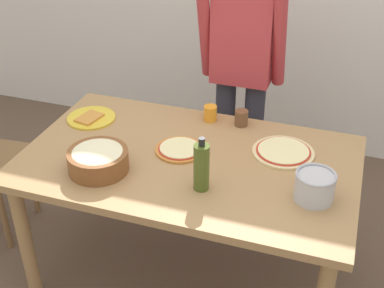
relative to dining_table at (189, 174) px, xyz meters
name	(u,v)px	position (x,y,z in m)	size (l,w,h in m)	color
ground	(189,272)	(0.00, 0.00, -0.67)	(8.00, 8.00, 0.00)	brown
dining_table	(189,174)	(0.00, 0.00, 0.00)	(1.60, 0.96, 0.76)	#A37A4C
person_cook	(242,66)	(0.07, 0.76, 0.27)	(0.49, 0.25, 1.62)	#2D2D38
pizza_raw_on_board	(283,152)	(0.42, 0.19, 0.10)	(0.30, 0.30, 0.02)	beige
pizza_cooked_on_tray	(180,149)	(-0.06, 0.05, 0.10)	(0.24, 0.24, 0.02)	#C67A33
plate_with_slice	(91,118)	(-0.63, 0.20, 0.10)	(0.26, 0.26, 0.02)	gold
popcorn_bowl	(98,159)	(-0.36, -0.23, 0.15)	(0.28, 0.28, 0.11)	brown
olive_oil_bottle	(201,167)	(0.13, -0.21, 0.20)	(0.07, 0.07, 0.26)	#47561E
steel_pot	(315,186)	(0.61, -0.13, 0.16)	(0.17, 0.17, 0.13)	#B7B7BC
cup_orange	(210,113)	(-0.01, 0.39, 0.13)	(0.07, 0.07, 0.09)	orange
cup_small_brown	(241,118)	(0.16, 0.39, 0.13)	(0.07, 0.07, 0.09)	brown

